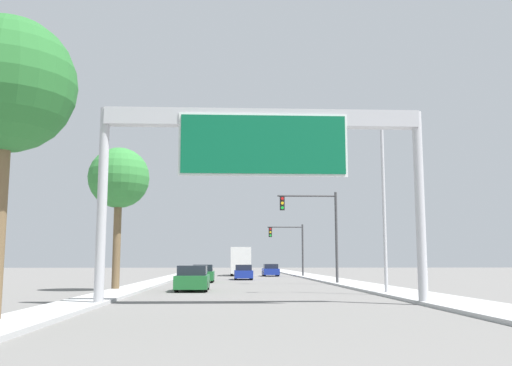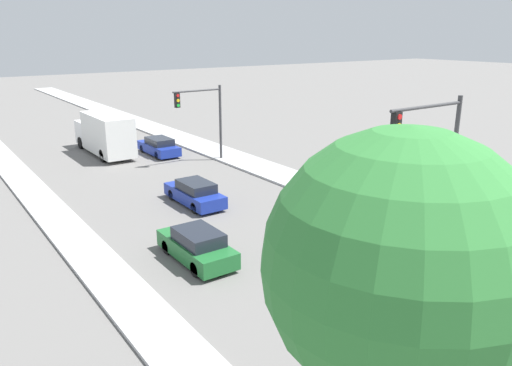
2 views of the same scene
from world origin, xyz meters
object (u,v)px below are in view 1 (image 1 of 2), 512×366
Objects in this scene: sign_gantry at (263,145)px; car_far_right at (203,274)px; car_near_center at (243,273)px; traffic_light_mid_block at (291,241)px; palm_tree_background at (119,179)px; palm_tree_foreground at (6,86)px; car_far_left at (193,279)px; street_lamp_right at (377,188)px; truck_box_primary at (240,261)px; car_mid_left at (271,270)px; traffic_light_near_intersection at (318,222)px.

car_far_right is (-3.50, 25.30, -5.77)m from sign_gantry.
car_near_center is 0.79× the size of traffic_light_mid_block.
palm_tree_background is at bearing 125.33° from sign_gantry.
traffic_light_mid_block is 0.65× the size of palm_tree_foreground.
traffic_light_mid_block is at bearing 72.71° from car_far_left.
street_lamp_right reaches higher than sign_gantry.
car_far_right is at bearing 90.00° from car_far_left.
truck_box_primary is at bearing 77.43° from palm_tree_background.
palm_tree_background reaches higher than car_mid_left.
car_mid_left is at bearing 78.07° from car_far_left.
car_near_center is at bearing 104.59° from street_lamp_right.
traffic_light_near_intersection is at bearing -30.24° from car_far_right.
car_near_center is at bearing 80.36° from car_far_left.
car_near_center is at bearing 68.88° from palm_tree_background.
traffic_light_near_intersection is 0.78× the size of palm_tree_foreground.
palm_tree_foreground is 19.68m from street_lamp_right.
car_far_right is (0.00, 13.97, -0.01)m from car_far_left.
sign_gantry reaches higher than car_far_left.
car_far_left is 1.04× the size of car_far_right.
palm_tree_background reaches higher than car_near_center.
street_lamp_right is (6.50, 6.99, -0.86)m from sign_gantry.
palm_tree_foreground reaches higher than truck_box_primary.
car_near_center is (0.00, 31.94, -5.79)m from sign_gantry.
street_lamp_right reaches higher than traffic_light_mid_block.
traffic_light_near_intersection is at bearing 94.77° from street_lamp_right.
car_far_right is 11.04m from traffic_light_near_intersection.
car_near_center is 0.51× the size of palm_tree_foreground.
car_near_center is (3.50, 6.64, -0.02)m from car_far_right.
palm_tree_background is at bearing 163.55° from street_lamp_right.
car_near_center is 0.66× the size of traffic_light_near_intersection.
sign_gantry reaches higher than car_far_right.
street_lamp_right reaches higher than palm_tree_background.
traffic_light_mid_block is (0.06, 20.00, -0.78)m from traffic_light_near_intersection.
sign_gantry is 1.91× the size of traffic_light_near_intersection.
palm_tree_foreground is at bearing -89.74° from palm_tree_background.
traffic_light_near_intersection is at bearing 44.60° from car_far_left.
car_far_left reaches higher than car_far_right.
car_far_left is (-7.00, -33.14, 0.03)m from car_mid_left.
palm_tree_foreground is (-7.90, -38.31, 6.14)m from car_near_center.
traffic_light_near_intersection is (5.40, 20.11, -1.79)m from sign_gantry.
palm_tree_foreground reaches higher than traffic_light_near_intersection.
car_far_right is 7.51m from car_near_center.
car_far_right is 32.56m from palm_tree_foreground.
traffic_light_mid_block is at bearing 89.83° from traffic_light_near_intersection.
car_mid_left is at bearing 69.94° from car_far_right.
traffic_light_near_intersection is at bearing 63.33° from palm_tree_foreground.
sign_gantry is 1.57× the size of truck_box_primary.
palm_tree_background reaches higher than traffic_light_mid_block.
car_far_left is at bearing -95.59° from truck_box_primary.
car_near_center is at bearing 62.21° from car_far_right.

